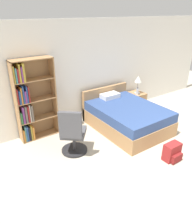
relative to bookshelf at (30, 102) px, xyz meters
name	(u,v)px	position (x,y,z in m)	size (l,w,h in m)	color
ground_plane	(189,183)	(1.70, -3.03, -0.91)	(14.00, 14.00, 0.00)	#BCB29E
wall_back	(89,72)	(1.70, 0.20, 0.39)	(9.00, 0.06, 2.60)	white
bookshelf	(30,102)	(0.00, 0.00, 0.00)	(0.91, 0.30, 1.86)	#AD7F51
bed	(126,116)	(2.12, -0.85, -0.60)	(1.46, 1.96, 0.85)	#AD7F51
office_chair	(73,134)	(0.45, -1.10, -0.44)	(0.71, 0.72, 1.06)	#232326
nightstand	(136,101)	(3.17, -0.13, -0.65)	(0.44, 0.50, 0.51)	#AD7F51
table_lamp	(138,80)	(3.16, -0.17, 0.01)	(0.20, 0.20, 0.53)	#B2B2B7
water_bottle	(137,91)	(3.08, -0.25, -0.30)	(0.07, 0.07, 0.22)	silver
backpack_red	(172,152)	(1.99, -2.41, -0.73)	(0.35, 0.27, 0.36)	maroon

